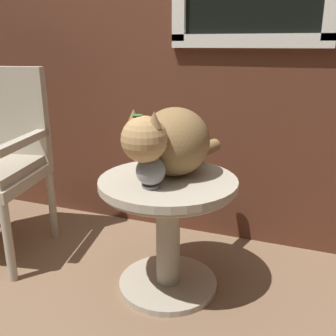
% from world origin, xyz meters
% --- Properties ---
extents(ground_plane, '(6.00, 6.00, 0.00)m').
position_xyz_m(ground_plane, '(0.00, 0.00, 0.00)').
color(ground_plane, '#7F6047').
extents(back_wall, '(4.00, 0.07, 2.60)m').
position_xyz_m(back_wall, '(0.01, 0.87, 1.31)').
color(back_wall, '#562D1E').
rests_on(back_wall, ground_plane).
extents(wicker_side_table, '(0.62, 0.62, 0.55)m').
position_xyz_m(wicker_side_table, '(0.22, 0.25, 0.38)').
color(wicker_side_table, '#B2A893').
rests_on(wicker_side_table, ground_plane).
extents(cat, '(0.38, 0.67, 0.33)m').
position_xyz_m(cat, '(0.22, 0.29, 0.71)').
color(cat, olive).
rests_on(cat, wicker_side_table).
extents(pewter_vase_with_ivy, '(0.13, 0.12, 0.30)m').
position_xyz_m(pewter_vase_with_ivy, '(0.19, 0.12, 0.64)').
color(pewter_vase_with_ivy, gray).
rests_on(pewter_vase_with_ivy, wicker_side_table).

